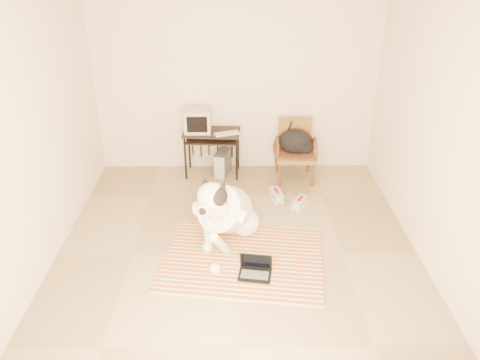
{
  "coord_description": "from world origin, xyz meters",
  "views": [
    {
      "loc": [
        -0.02,
        -4.21,
        3.14
      ],
      "look_at": [
        0.03,
        0.19,
        0.83
      ],
      "focal_mm": 35.0,
      "sensor_mm": 36.0,
      "label": 1
    }
  ],
  "objects_px": {
    "crt_monitor": "(198,120)",
    "computer_desk": "(212,138)",
    "rattan_chair": "(295,150)",
    "backpack": "(297,143)",
    "dog": "(225,212)",
    "pc_tower": "(223,163)",
    "laptop": "(255,269)"
  },
  "relations": [
    {
      "from": "dog",
      "to": "laptop",
      "type": "relative_size",
      "value": 3.67
    },
    {
      "from": "laptop",
      "to": "crt_monitor",
      "type": "distance_m",
      "value": 2.59
    },
    {
      "from": "crt_monitor",
      "to": "pc_tower",
      "type": "relative_size",
      "value": 0.87
    },
    {
      "from": "dog",
      "to": "crt_monitor",
      "type": "distance_m",
      "value": 1.85
    },
    {
      "from": "rattan_chair",
      "to": "backpack",
      "type": "distance_m",
      "value": 0.12
    },
    {
      "from": "computer_desk",
      "to": "backpack",
      "type": "xyz_separation_m",
      "value": [
        1.2,
        -0.11,
        -0.03
      ]
    },
    {
      "from": "computer_desk",
      "to": "pc_tower",
      "type": "height_order",
      "value": "computer_desk"
    },
    {
      "from": "computer_desk",
      "to": "backpack",
      "type": "bearing_deg",
      "value": -5.36
    },
    {
      "from": "dog",
      "to": "backpack",
      "type": "height_order",
      "value": "dog"
    },
    {
      "from": "laptop",
      "to": "crt_monitor",
      "type": "bearing_deg",
      "value": 106.99
    },
    {
      "from": "pc_tower",
      "to": "rattan_chair",
      "type": "xyz_separation_m",
      "value": [
        1.04,
        -0.1,
        0.24
      ]
    },
    {
      "from": "computer_desk",
      "to": "crt_monitor",
      "type": "height_order",
      "value": "crt_monitor"
    },
    {
      "from": "computer_desk",
      "to": "pc_tower",
      "type": "xyz_separation_m",
      "value": [
        0.15,
        -0.01,
        -0.39
      ]
    },
    {
      "from": "crt_monitor",
      "to": "computer_desk",
      "type": "bearing_deg",
      "value": -9.27
    },
    {
      "from": "laptop",
      "to": "backpack",
      "type": "bearing_deg",
      "value": 73.31
    },
    {
      "from": "laptop",
      "to": "rattan_chair",
      "type": "bearing_deg",
      "value": 73.71
    },
    {
      "from": "pc_tower",
      "to": "backpack",
      "type": "distance_m",
      "value": 1.12
    },
    {
      "from": "dog",
      "to": "pc_tower",
      "type": "xyz_separation_m",
      "value": [
        -0.07,
        1.7,
        -0.21
      ]
    },
    {
      "from": "computer_desk",
      "to": "backpack",
      "type": "relative_size",
      "value": 1.7
    },
    {
      "from": "crt_monitor",
      "to": "pc_tower",
      "type": "bearing_deg",
      "value": -7.64
    },
    {
      "from": "backpack",
      "to": "computer_desk",
      "type": "bearing_deg",
      "value": 174.64
    },
    {
      "from": "backpack",
      "to": "laptop",
      "type": "bearing_deg",
      "value": -106.69
    },
    {
      "from": "crt_monitor",
      "to": "rattan_chair",
      "type": "bearing_deg",
      "value": -5.92
    },
    {
      "from": "crt_monitor",
      "to": "dog",
      "type": "bearing_deg",
      "value": -76.84
    },
    {
      "from": "dog",
      "to": "pc_tower",
      "type": "relative_size",
      "value": 3.25
    },
    {
      "from": "laptop",
      "to": "pc_tower",
      "type": "bearing_deg",
      "value": 99.37
    },
    {
      "from": "rattan_chair",
      "to": "backpack",
      "type": "bearing_deg",
      "value": -4.16
    },
    {
      "from": "pc_tower",
      "to": "backpack",
      "type": "bearing_deg",
      "value": -5.33
    },
    {
      "from": "pc_tower",
      "to": "crt_monitor",
      "type": "bearing_deg",
      "value": 172.36
    },
    {
      "from": "dog",
      "to": "rattan_chair",
      "type": "xyz_separation_m",
      "value": [
        0.97,
        1.61,
        0.03
      ]
    },
    {
      "from": "pc_tower",
      "to": "laptop",
      "type": "bearing_deg",
      "value": -80.63
    },
    {
      "from": "dog",
      "to": "computer_desk",
      "type": "height_order",
      "value": "dog"
    }
  ]
}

